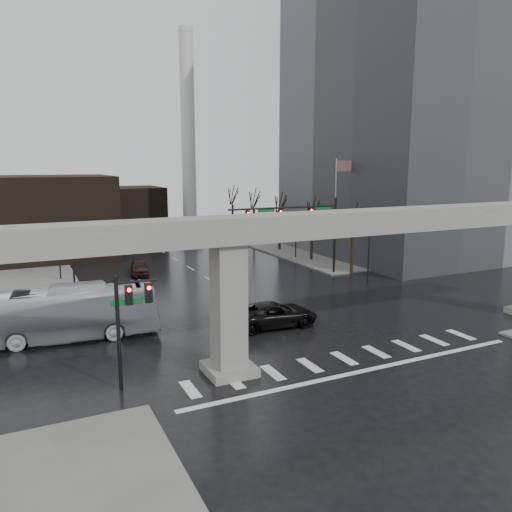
% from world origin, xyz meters
% --- Properties ---
extents(ground, '(160.00, 160.00, 0.00)m').
position_xyz_m(ground, '(0.00, 0.00, 0.00)').
color(ground, black).
rests_on(ground, ground).
extents(sidewalk_ne, '(28.00, 36.00, 0.15)m').
position_xyz_m(sidewalk_ne, '(26.00, 36.00, 0.07)').
color(sidewalk_ne, slate).
rests_on(sidewalk_ne, ground).
extents(elevated_guideway, '(48.00, 2.60, 8.70)m').
position_xyz_m(elevated_guideway, '(1.26, 0.00, 6.88)').
color(elevated_guideway, gray).
rests_on(elevated_guideway, ground).
extents(office_tower, '(22.00, 26.00, 42.00)m').
position_xyz_m(office_tower, '(28.00, 26.00, 21.00)').
color(office_tower, slate).
rests_on(office_tower, ground).
extents(building_far_left, '(16.00, 14.00, 10.00)m').
position_xyz_m(building_far_left, '(-14.00, 42.00, 5.00)').
color(building_far_left, black).
rests_on(building_far_left, ground).
extents(building_far_mid, '(10.00, 10.00, 8.00)m').
position_xyz_m(building_far_mid, '(-2.00, 52.00, 4.00)').
color(building_far_mid, black).
rests_on(building_far_mid, ground).
extents(smokestack, '(3.60, 3.60, 30.00)m').
position_xyz_m(smokestack, '(6.00, 46.00, 13.35)').
color(smokestack, silver).
rests_on(smokestack, ground).
extents(signal_mast_arm, '(12.12, 0.43, 8.00)m').
position_xyz_m(signal_mast_arm, '(8.99, 18.80, 5.83)').
color(signal_mast_arm, black).
rests_on(signal_mast_arm, ground).
extents(signal_left_pole, '(2.30, 0.30, 6.00)m').
position_xyz_m(signal_left_pole, '(-12.25, 0.50, 4.07)').
color(signal_left_pole, black).
rests_on(signal_left_pole, ground).
extents(flagpole_assembly, '(2.06, 0.12, 12.00)m').
position_xyz_m(flagpole_assembly, '(15.29, 22.00, 7.53)').
color(flagpole_assembly, silver).
rests_on(flagpole_assembly, ground).
extents(lamp_right_0, '(1.22, 0.32, 5.11)m').
position_xyz_m(lamp_right_0, '(13.50, 14.00, 3.47)').
color(lamp_right_0, black).
rests_on(lamp_right_0, ground).
extents(lamp_right_1, '(1.22, 0.32, 5.11)m').
position_xyz_m(lamp_right_1, '(13.50, 28.00, 3.47)').
color(lamp_right_1, black).
rests_on(lamp_right_1, ground).
extents(lamp_right_2, '(1.22, 0.32, 5.11)m').
position_xyz_m(lamp_right_2, '(13.50, 42.00, 3.47)').
color(lamp_right_2, black).
rests_on(lamp_right_2, ground).
extents(lamp_left_0, '(1.22, 0.32, 5.11)m').
position_xyz_m(lamp_left_0, '(-13.50, 14.00, 3.47)').
color(lamp_left_0, black).
rests_on(lamp_left_0, ground).
extents(lamp_left_1, '(1.22, 0.32, 5.11)m').
position_xyz_m(lamp_left_1, '(-13.50, 28.00, 3.47)').
color(lamp_left_1, black).
rests_on(lamp_left_1, ground).
extents(lamp_left_2, '(1.22, 0.32, 5.11)m').
position_xyz_m(lamp_left_2, '(-13.50, 42.00, 3.47)').
color(lamp_left_2, black).
rests_on(lamp_left_2, ground).
extents(tree_right_0, '(1.09, 1.58, 7.50)m').
position_xyz_m(tree_right_0, '(14.53, 18.02, 2.79)').
color(tree_right_0, black).
rests_on(tree_right_0, ground).
extents(tree_right_1, '(1.09, 1.61, 7.67)m').
position_xyz_m(tree_right_1, '(14.53, 26.02, 2.85)').
color(tree_right_1, black).
rests_on(tree_right_1, ground).
extents(tree_right_2, '(1.10, 1.63, 7.85)m').
position_xyz_m(tree_right_2, '(14.53, 34.02, 2.91)').
color(tree_right_2, black).
rests_on(tree_right_2, ground).
extents(tree_right_3, '(1.11, 1.66, 8.02)m').
position_xyz_m(tree_right_3, '(14.53, 42.02, 2.98)').
color(tree_right_3, black).
rests_on(tree_right_3, ground).
extents(tree_right_4, '(1.12, 1.69, 8.19)m').
position_xyz_m(tree_right_4, '(14.53, 50.02, 3.04)').
color(tree_right_4, black).
rests_on(tree_right_4, ground).
extents(pickup_truck, '(6.46, 3.32, 1.75)m').
position_xyz_m(pickup_truck, '(-0.96, 6.14, 0.87)').
color(pickup_truck, black).
rests_on(pickup_truck, ground).
extents(city_bus, '(13.04, 4.52, 3.56)m').
position_xyz_m(city_bus, '(-14.98, 9.72, 1.78)').
color(city_bus, silver).
rests_on(city_bus, ground).
extents(far_car, '(2.73, 4.88, 1.57)m').
position_xyz_m(far_car, '(-5.81, 27.29, 0.78)').
color(far_car, black).
rests_on(far_car, ground).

